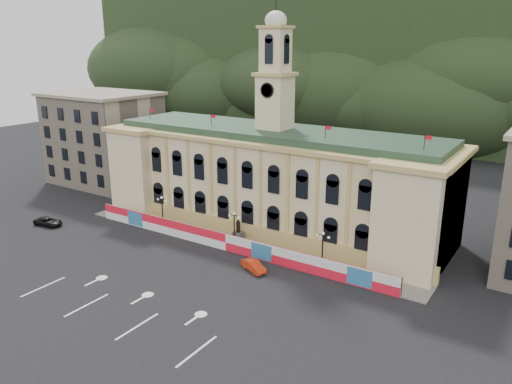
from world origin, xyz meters
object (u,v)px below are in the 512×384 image
Objects in this scene: statue at (238,236)px; red_sedan at (254,266)px; black_suv at (48,222)px; lamp_center at (234,226)px.

statue reaches higher than red_sedan.
statue is 0.85× the size of red_sedan.
red_sedan is 37.13m from black_suv.
lamp_center reaches higher than red_sedan.
black_suv is (-36.88, -4.29, -0.02)m from red_sedan.
statue is 2.14m from lamp_center.
lamp_center is 31.60m from black_suv.
lamp_center reaches higher than black_suv.
statue reaches higher than black_suv.
lamp_center is 1.02× the size of black_suv.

